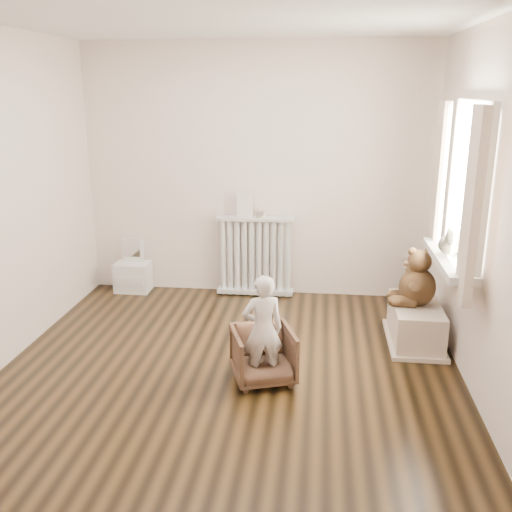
# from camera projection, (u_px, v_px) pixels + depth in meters

# --- Properties ---
(floor) EXTENTS (3.60, 3.60, 0.01)m
(floor) POSITION_uv_depth(u_px,v_px,m) (231.00, 367.00, 4.54)
(floor) COLOR black
(floor) RESTS_ON ground
(ceiling) EXTENTS (3.60, 3.60, 0.01)m
(ceiling) POSITION_uv_depth(u_px,v_px,m) (226.00, 16.00, 3.80)
(ceiling) COLOR white
(ceiling) RESTS_ON ground
(back_wall) EXTENTS (3.60, 0.02, 2.60)m
(back_wall) POSITION_uv_depth(u_px,v_px,m) (257.00, 172.00, 5.88)
(back_wall) COLOR white
(back_wall) RESTS_ON ground
(front_wall) EXTENTS (3.60, 0.02, 2.60)m
(front_wall) POSITION_uv_depth(u_px,v_px,m) (161.00, 291.00, 2.46)
(front_wall) COLOR white
(front_wall) RESTS_ON ground
(right_wall) EXTENTS (0.02, 3.60, 2.60)m
(right_wall) POSITION_uv_depth(u_px,v_px,m) (483.00, 213.00, 3.97)
(right_wall) COLOR white
(right_wall) RESTS_ON ground
(window) EXTENTS (0.03, 0.90, 1.10)m
(window) POSITION_uv_depth(u_px,v_px,m) (469.00, 185.00, 4.22)
(window) COLOR white
(window) RESTS_ON right_wall
(window_sill) EXTENTS (0.22, 1.10, 0.06)m
(window_sill) POSITION_uv_depth(u_px,v_px,m) (449.00, 259.00, 4.39)
(window_sill) COLOR silver
(window_sill) RESTS_ON right_wall
(curtain_left) EXTENTS (0.06, 0.26, 1.30)m
(curtain_left) POSITION_uv_depth(u_px,v_px,m) (472.00, 208.00, 3.70)
(curtain_left) COLOR beige
(curtain_left) RESTS_ON right_wall
(curtain_right) EXTENTS (0.06, 0.26, 1.30)m
(curtain_right) POSITION_uv_depth(u_px,v_px,m) (439.00, 181.00, 4.79)
(curtain_right) COLOR beige
(curtain_right) RESTS_ON right_wall
(radiator) EXTENTS (0.81, 0.15, 0.85)m
(radiator) POSITION_uv_depth(u_px,v_px,m) (255.00, 260.00, 6.03)
(radiator) COLOR silver
(radiator) RESTS_ON floor
(paper_doll) EXTENTS (0.16, 0.01, 0.27)m
(paper_doll) POSITION_uv_depth(u_px,v_px,m) (245.00, 204.00, 5.87)
(paper_doll) COLOR beige
(paper_doll) RESTS_ON radiator
(tin_a) EXTENTS (0.10, 0.10, 0.06)m
(tin_a) POSITION_uv_depth(u_px,v_px,m) (261.00, 214.00, 5.88)
(tin_a) COLOR #A59E8C
(tin_a) RESTS_ON radiator
(toy_vanity) EXTENTS (0.37, 0.26, 0.58)m
(toy_vanity) POSITION_uv_depth(u_px,v_px,m) (132.00, 267.00, 6.18)
(toy_vanity) COLOR silver
(toy_vanity) RESTS_ON floor
(armchair) EXTENTS (0.57, 0.57, 0.41)m
(armchair) POSITION_uv_depth(u_px,v_px,m) (263.00, 355.00, 4.29)
(armchair) COLOR brown
(armchair) RESTS_ON floor
(child) EXTENTS (0.35, 0.29, 0.84)m
(child) POSITION_uv_depth(u_px,v_px,m) (263.00, 330.00, 4.17)
(child) COLOR silver
(child) RESTS_ON armchair
(toy_bench) EXTENTS (0.40, 0.75, 0.35)m
(toy_bench) POSITION_uv_depth(u_px,v_px,m) (415.00, 321.00, 4.94)
(toy_bench) COLOR beige
(toy_bench) RESTS_ON floor
(teddy_bear) EXTENTS (0.42, 0.33, 0.49)m
(teddy_bear) POSITION_uv_depth(u_px,v_px,m) (419.00, 269.00, 4.80)
(teddy_bear) COLOR #372312
(teddy_bear) RESTS_ON toy_bench
(plush_cat) EXTENTS (0.22, 0.30, 0.23)m
(plush_cat) POSITION_uv_depth(u_px,v_px,m) (450.00, 243.00, 4.36)
(plush_cat) COLOR slate
(plush_cat) RESTS_ON window_sill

